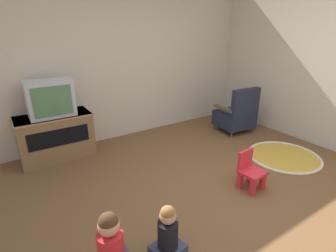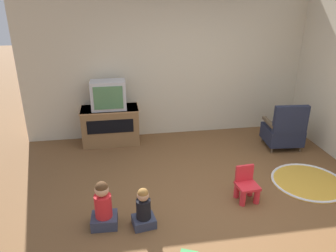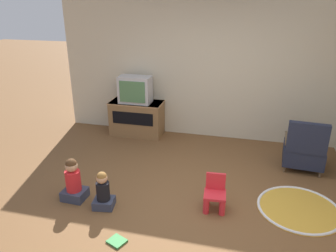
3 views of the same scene
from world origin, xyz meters
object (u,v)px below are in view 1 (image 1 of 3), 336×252
Objects in this scene: tv_cabinet at (56,136)px; television at (50,99)px; child_watching_center at (168,236)px; yellow_kid_chair at (250,174)px; black_armchair at (236,115)px; child_watching_left at (111,250)px.

television is (0.00, -0.04, 0.59)m from tv_cabinet.
television is at bearing 90.02° from child_watching_center.
television is at bearing 126.41° from yellow_kid_chair.
tv_cabinet is at bearing 90.00° from television.
black_armchair is (3.07, -0.69, -0.62)m from television.
yellow_kid_chair is at bearing 9.57° from child_watching_left.
child_watching_left reaches higher than child_watching_center.
child_watching_left is (-0.10, -2.39, -0.09)m from tv_cabinet.
television is at bearing -7.81° from black_armchair.
black_armchair is 3.20m from child_watching_center.
black_armchair is 1.65× the size of child_watching_center.
tv_cabinet reaches higher than child_watching_center.
television is 1.29× the size of yellow_kid_chair.
child_watching_center is (0.47, -0.08, -0.04)m from child_watching_left.
television reaches higher than child_watching_left.
yellow_kid_chair is (1.81, -2.14, -0.16)m from tv_cabinet.
child_watching_center is at bearing -7.46° from child_watching_left.
child_watching_center is (-2.69, -1.74, -0.10)m from black_armchair.
child_watching_left is (-1.91, -0.24, 0.07)m from yellow_kid_chair.
child_watching_center reaches higher than yellow_kid_chair.
tv_cabinet is at bearing -8.58° from black_armchair.
yellow_kid_chair is 0.77× the size of child_watching_left.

